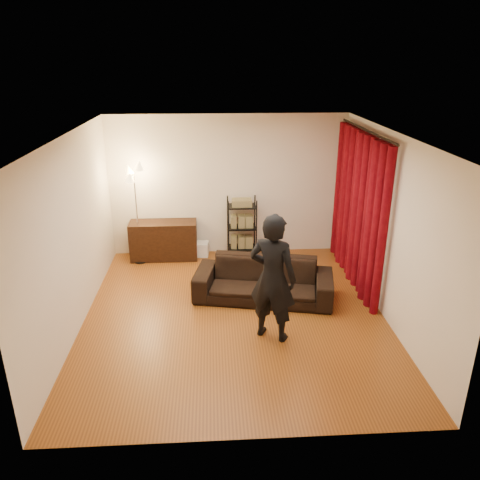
{
  "coord_description": "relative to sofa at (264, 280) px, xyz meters",
  "views": [
    {
      "loc": [
        -0.3,
        -6.2,
        3.67
      ],
      "look_at": [
        0.1,
        0.3,
        1.1
      ],
      "focal_mm": 35.0,
      "sensor_mm": 36.0,
      "label": 1
    }
  ],
  "objects": [
    {
      "name": "wire_shelf",
      "position": [
        -0.23,
        1.78,
        0.26
      ],
      "size": [
        0.64,
        0.56,
        1.17
      ],
      "primitive_type": null,
      "rotation": [
        0.0,
        0.0,
        -0.43
      ],
      "color": "black",
      "rests_on": "ground"
    },
    {
      "name": "wall_front",
      "position": [
        -0.49,
        -3.0,
        1.03
      ],
      "size": [
        5.0,
        0.0,
        5.0
      ],
      "primitive_type": "plane",
      "rotation": [
        -1.57,
        0.0,
        0.0
      ],
      "color": "silver",
      "rests_on": "ground"
    },
    {
      "name": "curtain",
      "position": [
        1.64,
        0.63,
        0.96
      ],
      "size": [
        0.22,
        2.65,
        2.55
      ],
      "primitive_type": null,
      "color": "#68070E",
      "rests_on": "ground"
    },
    {
      "name": "wall_back",
      "position": [
        -0.49,
        2.0,
        1.03
      ],
      "size": [
        5.0,
        0.0,
        5.0
      ],
      "primitive_type": "plane",
      "rotation": [
        1.57,
        0.0,
        0.0
      ],
      "color": "silver",
      "rests_on": "ground"
    },
    {
      "name": "storage_boxes",
      "position": [
        -1.06,
        1.79,
        -0.18
      ],
      "size": [
        0.36,
        0.3,
        0.28
      ],
      "primitive_type": null,
      "rotation": [
        0.0,
        0.0,
        -0.08
      ],
      "color": "white",
      "rests_on": "ground"
    },
    {
      "name": "person",
      "position": [
        -0.01,
        -1.11,
        0.59
      ],
      "size": [
        0.79,
        0.7,
        1.81
      ],
      "primitive_type": "imported",
      "rotation": [
        0.0,
        0.0,
        2.64
      ],
      "color": "black",
      "rests_on": "ground"
    },
    {
      "name": "wall_left",
      "position": [
        -2.74,
        -0.5,
        1.03
      ],
      "size": [
        0.0,
        5.0,
        5.0
      ],
      "primitive_type": "plane",
      "rotation": [
        1.57,
        0.0,
        1.57
      ],
      "color": "silver",
      "rests_on": "ground"
    },
    {
      "name": "wall_right",
      "position": [
        1.76,
        -0.5,
        1.03
      ],
      "size": [
        0.0,
        5.0,
        5.0
      ],
      "primitive_type": "plane",
      "rotation": [
        1.57,
        0.0,
        -1.57
      ],
      "color": "silver",
      "rests_on": "ground"
    },
    {
      "name": "floor_lamp",
      "position": [
        -2.19,
        1.59,
        0.61
      ],
      "size": [
        0.41,
        0.41,
        1.87
      ],
      "primitive_type": null,
      "rotation": [
        0.0,
        0.0,
        0.24
      ],
      "color": "silver",
      "rests_on": "ground"
    },
    {
      "name": "floor",
      "position": [
        -0.49,
        -0.5,
        -0.32
      ],
      "size": [
        5.0,
        5.0,
        0.0
      ],
      "primitive_type": "plane",
      "color": "brown",
      "rests_on": "ground"
    },
    {
      "name": "curtain_rod",
      "position": [
        1.66,
        0.63,
        2.26
      ],
      "size": [
        0.04,
        2.65,
        0.04
      ],
      "primitive_type": "cylinder",
      "rotation": [
        1.57,
        0.0,
        0.0
      ],
      "color": "black",
      "rests_on": "wall_right"
    },
    {
      "name": "ceiling",
      "position": [
        -0.49,
        -0.5,
        2.38
      ],
      "size": [
        5.0,
        5.0,
        0.0
      ],
      "primitive_type": "plane",
      "rotation": [
        3.14,
        0.0,
        0.0
      ],
      "color": "white",
      "rests_on": "ground"
    },
    {
      "name": "media_cabinet",
      "position": [
        -1.74,
        1.73,
        0.05
      ],
      "size": [
        1.27,
        0.48,
        0.74
      ],
      "primitive_type": "cube",
      "rotation": [
        0.0,
        0.0,
        0.0
      ],
      "color": "black",
      "rests_on": "ground"
    },
    {
      "name": "sofa",
      "position": [
        0.0,
        0.0,
        0.0
      ],
      "size": [
        2.32,
        1.28,
        0.64
      ],
      "primitive_type": "imported",
      "rotation": [
        0.0,
        0.0,
        -0.2
      ],
      "color": "black",
      "rests_on": "ground"
    }
  ]
}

